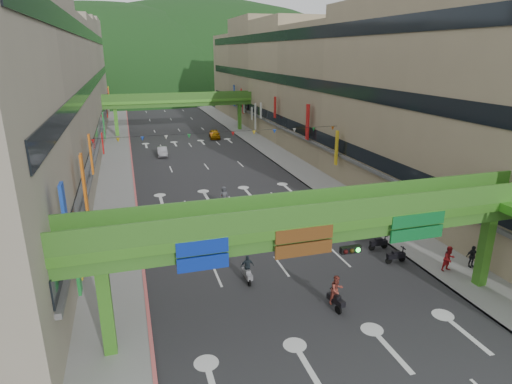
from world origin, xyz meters
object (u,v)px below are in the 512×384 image
object	(u,v)px
car_silver	(162,151)
pedestrian_red	(449,261)
overpass_near	(344,232)
scooter_rider_mid	(336,292)
car_yellow	(215,134)
scooter_rider_near	(270,225)

from	to	relation	value
car_silver	pedestrian_red	bearing A→B (deg)	-66.84
overpass_near	scooter_rider_mid	xyz separation A→B (m)	(0.32, 0.98, -4.13)
car_silver	pedestrian_red	xyz separation A→B (m)	(15.15, -39.76, 0.24)
car_silver	car_yellow	bearing A→B (deg)	49.58
scooter_rider_mid	pedestrian_red	world-z (taller)	scooter_rider_mid
car_silver	scooter_rider_mid	bearing A→B (deg)	-79.33
pedestrian_red	car_yellow	bearing A→B (deg)	93.86
overpass_near	car_silver	world-z (taller)	overpass_near
scooter_rider_mid	car_silver	distance (m)	41.84
scooter_rider_near	car_silver	world-z (taller)	scooter_rider_near
scooter_rider_near	car_silver	xyz separation A→B (m)	(-5.78, 30.48, -0.26)
scooter_rider_near	car_yellow	size ratio (longest dim) A/B	0.45
scooter_rider_near	pedestrian_red	xyz separation A→B (m)	(9.37, -9.28, -0.02)
overpass_near	scooter_rider_near	size ratio (longest dim) A/B	14.51
overpass_near	car_silver	size ratio (longest dim) A/B	7.32
car_silver	overpass_near	bearing A→B (deg)	-79.95
scooter_rider_near	car_silver	size ratio (longest dim) A/B	0.50
scooter_rider_mid	car_yellow	size ratio (longest dim) A/B	0.49
car_silver	car_yellow	world-z (taller)	car_yellow
scooter_rider_near	scooter_rider_mid	world-z (taller)	scooter_rider_mid
scooter_rider_mid	pedestrian_red	size ratio (longest dim) A/B	1.20
car_silver	car_yellow	size ratio (longest dim) A/B	0.90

